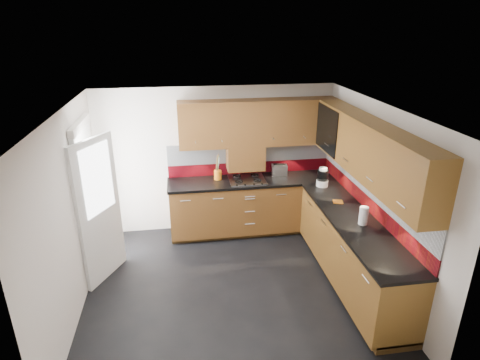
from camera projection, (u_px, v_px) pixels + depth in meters
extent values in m
cube|color=black|center=(232.00, 288.00, 5.38)|extent=(4.00, 3.80, 0.02)
cube|color=white|center=(231.00, 106.00, 4.46)|extent=(4.00, 3.80, 0.10)
cube|color=silver|center=(217.00, 159.00, 6.62)|extent=(4.00, 0.08, 2.64)
cube|color=silver|center=(262.00, 304.00, 3.24)|extent=(4.00, 0.08, 2.64)
cube|color=silver|center=(66.00, 218.00, 4.65)|extent=(0.08, 3.80, 2.64)
cube|color=silver|center=(379.00, 197.00, 5.21)|extent=(0.08, 3.80, 2.64)
cube|color=#563513|center=(252.00, 205.00, 6.65)|extent=(2.70, 0.60, 0.95)
cube|color=brown|center=(352.00, 251.00, 5.34)|extent=(0.60, 2.60, 0.95)
cube|color=#452D13|center=(252.00, 227.00, 6.84)|extent=(2.70, 0.54, 0.10)
cube|color=#452D13|center=(351.00, 278.00, 5.50)|extent=(0.54, 2.60, 0.10)
cube|color=black|center=(252.00, 181.00, 6.48)|extent=(2.72, 0.62, 0.04)
cube|color=black|center=(355.00, 222.00, 5.15)|extent=(0.62, 2.60, 0.04)
cube|color=maroon|center=(250.00, 168.00, 6.71)|extent=(2.70, 0.02, 0.20)
cube|color=silver|center=(250.00, 152.00, 6.61)|extent=(2.70, 0.02, 0.34)
cube|color=maroon|center=(367.00, 202.00, 5.44)|extent=(0.02, 3.20, 0.20)
cube|color=silver|center=(370.00, 184.00, 5.34)|extent=(0.02, 3.20, 0.34)
cube|color=#563513|center=(258.00, 123.00, 6.28)|extent=(2.50, 0.33, 0.72)
cube|color=brown|center=(369.00, 150.00, 4.97)|extent=(0.33, 2.87, 0.72)
cube|color=silver|center=(251.00, 139.00, 6.18)|extent=(1.80, 0.01, 0.16)
cube|color=silver|center=(355.00, 167.00, 4.99)|extent=(0.01, 2.00, 0.16)
cube|color=#563513|center=(245.00, 157.00, 6.46)|extent=(0.60, 0.33, 0.40)
cube|color=black|center=(326.00, 129.00, 5.89)|extent=(0.01, 0.80, 0.66)
cube|color=#FFD18C|center=(346.00, 129.00, 5.94)|extent=(0.01, 0.76, 0.64)
cube|color=black|center=(338.00, 128.00, 5.91)|extent=(0.29, 0.76, 0.01)
cylinder|color=black|center=(345.00, 125.00, 5.65)|extent=(0.07, 0.07, 0.16)
cylinder|color=black|center=(341.00, 123.00, 5.78)|extent=(0.07, 0.07, 0.16)
cylinder|color=white|center=(337.00, 120.00, 5.92)|extent=(0.07, 0.07, 0.16)
cylinder|color=black|center=(333.00, 118.00, 6.06)|extent=(0.07, 0.07, 0.16)
cube|color=white|center=(90.00, 200.00, 5.56)|extent=(0.06, 0.95, 2.04)
cube|color=white|center=(100.00, 211.00, 5.27)|extent=(0.42, 0.73, 1.98)
cube|color=white|center=(97.00, 179.00, 5.10)|extent=(0.28, 0.50, 0.90)
cube|color=silver|center=(247.00, 180.00, 6.44)|extent=(0.58, 0.50, 0.02)
torus|color=black|center=(239.00, 181.00, 6.30)|extent=(0.13, 0.13, 0.02)
torus|color=black|center=(257.00, 180.00, 6.35)|extent=(0.13, 0.13, 0.02)
torus|color=black|center=(237.00, 176.00, 6.52)|extent=(0.13, 0.13, 0.02)
torus|color=black|center=(255.00, 175.00, 6.56)|extent=(0.13, 0.13, 0.02)
cube|color=black|center=(250.00, 185.00, 6.22)|extent=(0.44, 0.04, 0.02)
cylinder|color=orange|center=(218.00, 175.00, 6.46)|extent=(0.12, 0.12, 0.15)
cylinder|color=brown|center=(218.00, 164.00, 6.41)|extent=(0.06, 0.02, 0.30)
cylinder|color=brown|center=(218.00, 164.00, 6.41)|extent=(0.05, 0.03, 0.28)
cylinder|color=brown|center=(217.00, 163.00, 6.40)|extent=(0.06, 0.03, 0.32)
cylinder|color=brown|center=(219.00, 165.00, 6.41)|extent=(0.04, 0.04, 0.26)
cylinder|color=brown|center=(217.00, 164.00, 6.40)|extent=(0.04, 0.05, 0.29)
cube|color=silver|center=(279.00, 170.00, 6.64)|extent=(0.27, 0.18, 0.17)
cube|color=black|center=(280.00, 165.00, 6.60)|extent=(0.19, 0.04, 0.01)
cube|color=black|center=(279.00, 164.00, 6.64)|extent=(0.19, 0.04, 0.01)
cylinder|color=white|center=(322.00, 183.00, 6.21)|extent=(0.18, 0.18, 0.10)
cylinder|color=black|center=(323.00, 175.00, 6.16)|extent=(0.17, 0.17, 0.16)
cylinder|color=white|center=(323.00, 169.00, 6.12)|extent=(0.12, 0.12, 0.04)
cylinder|color=white|center=(363.00, 216.00, 5.02)|extent=(0.13, 0.13, 0.23)
cube|color=orange|center=(338.00, 202.00, 5.67)|extent=(0.16, 0.14, 0.01)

